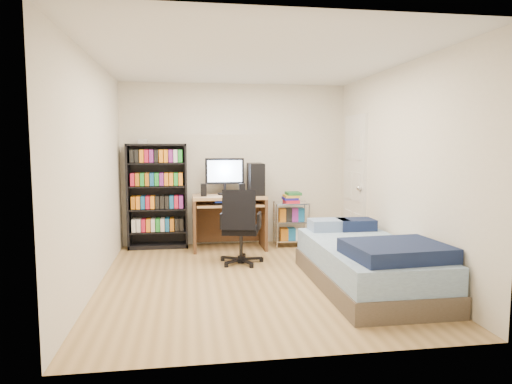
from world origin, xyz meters
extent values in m
cube|color=tan|center=(0.00, 0.00, -0.02)|extent=(3.50, 4.00, 0.04)
cube|color=silver|center=(0.00, 0.00, 2.52)|extent=(3.50, 4.00, 0.04)
cube|color=silver|center=(0.00, 2.02, 1.25)|extent=(3.50, 0.04, 2.50)
cube|color=silver|center=(0.00, -2.02, 1.25)|extent=(3.50, 0.04, 2.50)
cube|color=silver|center=(-1.77, 0.00, 1.25)|extent=(0.04, 4.00, 2.50)
cube|color=silver|center=(1.77, 0.00, 1.25)|extent=(0.04, 4.00, 2.50)
cube|color=black|center=(-1.20, 1.84, 0.79)|extent=(0.89, 0.30, 1.58)
cube|color=black|center=(-1.20, 1.84, 0.25)|extent=(0.83, 0.28, 0.02)
cube|color=red|center=(-1.20, 1.83, 0.36)|extent=(0.77, 0.24, 0.19)
cube|color=black|center=(-1.20, 1.84, 0.59)|extent=(0.83, 0.28, 0.02)
cube|color=#1662A0|center=(-1.20, 1.83, 0.70)|extent=(0.77, 0.24, 0.19)
cube|color=black|center=(-1.20, 1.84, 0.94)|extent=(0.83, 0.28, 0.02)
cube|color=#B96615|center=(-1.20, 1.83, 1.05)|extent=(0.77, 0.24, 0.19)
cube|color=black|center=(-1.20, 1.84, 1.28)|extent=(0.83, 0.28, 0.02)
cube|color=green|center=(-1.20, 1.83, 1.40)|extent=(0.77, 0.24, 0.19)
cube|color=silver|center=(-1.39, 1.84, 1.61)|extent=(0.14, 0.12, 0.07)
cube|color=tan|center=(-0.14, 1.61, 0.79)|extent=(1.08, 0.59, 0.04)
cube|color=#37271E|center=(-0.65, 1.61, 0.38)|extent=(0.04, 0.59, 0.77)
cube|color=#37271E|center=(0.38, 1.61, 0.38)|extent=(0.04, 0.59, 0.77)
cube|color=#37271E|center=(-0.14, 1.88, 0.40)|extent=(1.04, 0.03, 0.70)
cube|color=tan|center=(-0.14, 1.52, 0.68)|extent=(0.97, 0.49, 0.03)
cube|color=black|center=(-0.14, 1.50, 0.71)|extent=(0.48, 0.16, 0.03)
cube|color=black|center=(-0.19, 1.72, 1.17)|extent=(0.58, 0.05, 0.39)
cube|color=#C9E0FC|center=(-0.19, 1.69, 1.17)|extent=(0.52, 0.01, 0.32)
cube|color=black|center=(0.27, 1.66, 1.05)|extent=(0.22, 0.45, 0.48)
cube|color=black|center=(-0.51, 1.55, 0.90)|extent=(0.09, 0.09, 0.18)
cube|color=black|center=(0.05, 1.50, 0.90)|extent=(0.09, 0.09, 0.18)
cylinder|color=black|center=(-0.06, 0.75, 0.25)|extent=(0.05, 0.05, 0.35)
cube|color=black|center=(-0.06, 0.75, 0.44)|extent=(0.54, 0.54, 0.07)
cube|color=black|center=(-0.11, 0.55, 0.74)|extent=(0.45, 0.23, 0.51)
cube|color=black|center=(-0.29, 0.81, 0.57)|extent=(0.10, 0.28, 0.20)
cube|color=black|center=(0.17, 0.69, 0.57)|extent=(0.10, 0.28, 0.20)
cylinder|color=silver|center=(0.57, 1.50, 0.34)|extent=(0.02, 0.02, 0.68)
cylinder|color=silver|center=(1.07, 1.48, 0.34)|extent=(0.02, 0.02, 0.68)
cylinder|color=silver|center=(0.59, 1.85, 0.34)|extent=(0.02, 0.02, 0.68)
cylinder|color=silver|center=(1.09, 1.82, 0.34)|extent=(0.02, 0.02, 0.68)
cube|color=silver|center=(0.83, 1.66, 0.10)|extent=(0.51, 0.38, 0.02)
cube|color=silver|center=(0.83, 1.66, 0.39)|extent=(0.51, 0.38, 0.02)
cube|color=silver|center=(0.83, 1.66, 0.67)|extent=(0.51, 0.38, 0.02)
cube|color=red|center=(0.83, 1.66, 0.76)|extent=(0.23, 0.28, 0.16)
cube|color=brown|center=(1.19, -0.46, 0.11)|extent=(1.08, 2.16, 0.22)
cube|color=#95BBDE|center=(1.19, -0.46, 0.35)|extent=(1.04, 2.12, 0.26)
cube|color=#131D3D|center=(1.24, -1.05, 0.54)|extent=(0.97, 0.82, 0.15)
cube|color=#A7C6ED|center=(1.03, 0.40, 0.55)|extent=(0.49, 0.32, 0.14)
cube|color=#131D3D|center=(1.38, 0.38, 0.55)|extent=(0.45, 0.32, 0.14)
cube|color=#442B15|center=(1.19, -0.51, 0.48)|extent=(0.30, 0.24, 0.02)
cube|color=silver|center=(1.73, 1.35, 1.00)|extent=(0.05, 0.80, 2.00)
sphere|color=silver|center=(1.67, 1.03, 0.95)|extent=(0.08, 0.08, 0.08)
camera|label=1|loc=(-0.75, -5.13, 1.57)|focal=32.00mm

